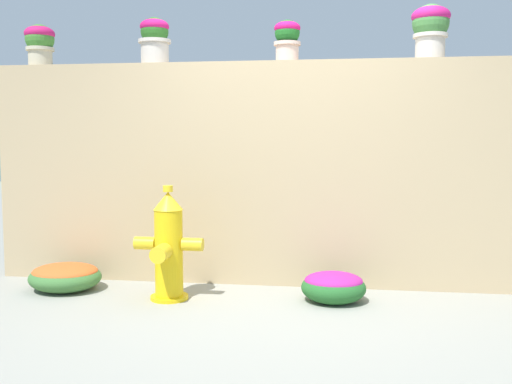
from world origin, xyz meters
The scene contains 9 objects.
ground_plane centered at (0.00, 0.00, 0.00)m, with size 24.00×24.00×0.00m, color gray.
stone_wall centered at (0.00, 1.14, 0.98)m, with size 5.31×0.40×1.95m, color tan.
potted_plant_0 centered at (-2.33, 1.12, 2.18)m, with size 0.28×0.28×0.39m.
potted_plant_1 centered at (-1.21, 1.11, 2.19)m, with size 0.29×0.29×0.42m.
potted_plant_2 centered at (-0.03, 1.18, 2.17)m, with size 0.24×0.24×0.38m.
potted_plant_3 centered at (1.19, 1.13, 2.23)m, with size 0.32×0.32×0.46m.
fire_hydrant centered at (-0.90, 0.40, 0.42)m, with size 0.56×0.45×0.92m.
flower_bush_left centered at (0.41, 0.52, 0.13)m, with size 0.51×0.46×0.25m.
flower_bush_right centered at (-1.86, 0.55, 0.12)m, with size 0.62×0.55×0.24m.
Camera 1 is at (0.44, -4.00, 1.29)m, focal length 40.57 mm.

